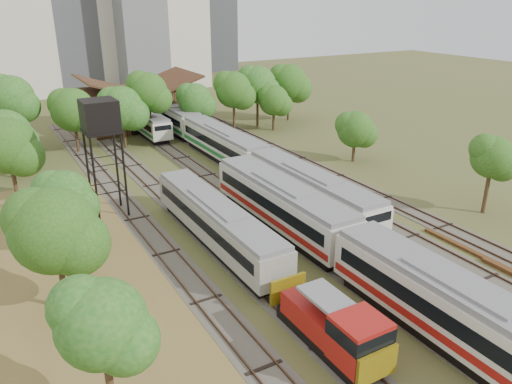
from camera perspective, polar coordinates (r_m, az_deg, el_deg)
ground at (r=32.70m, az=23.06°, el=-14.36°), size 240.00×240.00×0.00m
dry_grass_patch at (r=29.54m, az=-14.77°, el=-17.39°), size 14.00×60.00×0.04m
tracks at (r=49.01m, az=-0.72°, el=-0.30°), size 24.60×80.00×0.19m
railcar_red_set at (r=34.97m, az=10.86°, el=-6.33°), size 3.26×34.58×4.04m
railcar_green_set at (r=58.83m, az=-3.73°, el=5.43°), size 3.07×52.07×3.80m
railcar_rear at (r=73.26m, az=-12.72°, el=7.97°), size 2.71×16.08×3.35m
shunter_locomotive at (r=28.05m, az=9.22°, el=-15.27°), size 2.53×8.10×3.31m
old_grey_coach at (r=38.74m, az=-4.52°, el=-3.49°), size 2.84×18.00×3.51m
water_tower at (r=44.12m, az=-17.40°, el=7.97°), size 2.96×2.96×10.27m
rail_pile_far at (r=42.02m, az=22.49°, el=-5.82°), size 0.45×7.15×0.23m
maintenance_shed at (r=77.48m, az=-13.11°, el=9.52°), size 16.45×11.55×7.58m
tree_band_left at (r=41.06m, az=-24.71°, el=0.82°), size 7.59×65.17×8.56m
tree_band_far at (r=69.17m, az=-9.09°, el=10.92°), size 44.13×9.63×9.54m
tree_band_right at (r=60.86m, az=9.74°, el=8.03°), size 4.76×38.85×7.11m
tower_far_right at (r=137.16m, az=-5.72°, el=19.60°), size 12.00×12.00×28.00m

